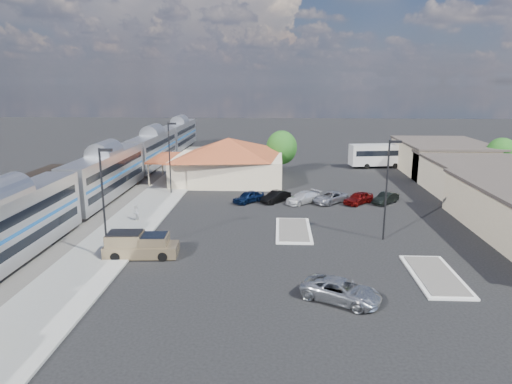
{
  "coord_description": "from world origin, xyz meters",
  "views": [
    {
      "loc": [
        2.44,
        -39.4,
        13.86
      ],
      "look_at": [
        0.24,
        6.07,
        2.8
      ],
      "focal_mm": 32.0,
      "sensor_mm": 36.0,
      "label": 1
    }
  ],
  "objects_px": {
    "station_depot": "(228,159)",
    "suv": "(341,291)",
    "pickup_truck": "(141,246)",
    "coach_bus": "(386,154)"
  },
  "relations": [
    {
      "from": "station_depot",
      "to": "coach_bus",
      "type": "relative_size",
      "value": 1.5
    },
    {
      "from": "suv",
      "to": "station_depot",
      "type": "bearing_deg",
      "value": 45.5
    },
    {
      "from": "pickup_truck",
      "to": "coach_bus",
      "type": "bearing_deg",
      "value": -38.62
    },
    {
      "from": "station_depot",
      "to": "suv",
      "type": "bearing_deg",
      "value": -72.78
    },
    {
      "from": "pickup_truck",
      "to": "coach_bus",
      "type": "height_order",
      "value": "coach_bus"
    },
    {
      "from": "station_depot",
      "to": "pickup_truck",
      "type": "bearing_deg",
      "value": -97.69
    },
    {
      "from": "station_depot",
      "to": "suv",
      "type": "xyz_separation_m",
      "value": [
        11.19,
        -36.11,
        -2.41
      ]
    },
    {
      "from": "pickup_truck",
      "to": "suv",
      "type": "relative_size",
      "value": 1.15
    },
    {
      "from": "station_depot",
      "to": "coach_bus",
      "type": "distance_m",
      "value": 27.55
    },
    {
      "from": "station_depot",
      "to": "pickup_truck",
      "type": "relative_size",
      "value": 3.08
    }
  ]
}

